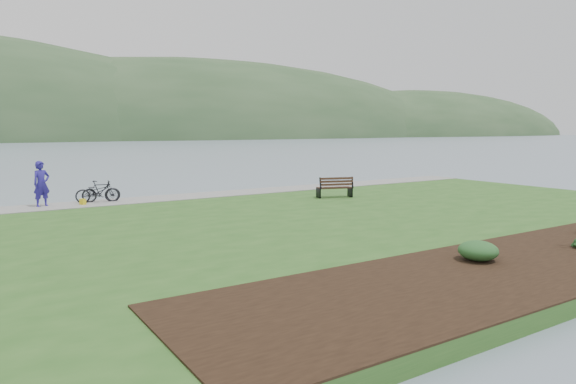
# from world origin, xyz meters

# --- Properties ---
(ground) EXTENTS (600.00, 600.00, 0.00)m
(ground) POSITION_xyz_m (0.00, 0.00, 0.00)
(ground) COLOR slate
(ground) RESTS_ON ground
(lawn) EXTENTS (34.00, 20.00, 0.40)m
(lawn) POSITION_xyz_m (0.00, -2.00, 0.20)
(lawn) COLOR #2A551E
(lawn) RESTS_ON ground
(shoreline_path) EXTENTS (34.00, 2.20, 0.03)m
(shoreline_path) POSITION_xyz_m (0.00, 6.90, 0.42)
(shoreline_path) COLOR gray
(shoreline_path) RESTS_ON lawn
(far_hillside) EXTENTS (580.00, 80.00, 38.00)m
(far_hillside) POSITION_xyz_m (20.00, 170.00, 0.00)
(far_hillside) COLOR #2E4C2B
(far_hillside) RESTS_ON ground
(park_bench) EXTENTS (1.84, 1.19, 1.06)m
(park_bench) POSITION_xyz_m (3.99, 2.64, 0.93)
(park_bench) COLOR black
(park_bench) RESTS_ON lawn
(person) EXTENTS (1.00, 0.85, 2.35)m
(person) POSITION_xyz_m (-8.58, 7.13, 1.57)
(person) COLOR navy
(person) RESTS_ON lawn
(bicycle_a) EXTENTS (0.97, 1.99, 1.00)m
(bicycle_a) POSITION_xyz_m (-6.26, 7.20, 0.90)
(bicycle_a) COLOR black
(bicycle_a) RESTS_ON lawn
(bicycle_b) EXTENTS (0.85, 1.75, 1.01)m
(bicycle_b) POSITION_xyz_m (-6.10, 7.20, 0.91)
(bicycle_b) COLOR black
(bicycle_b) RESTS_ON lawn
(pannier) EXTENTS (0.26, 0.31, 0.28)m
(pannier) POSITION_xyz_m (-7.02, 6.69, 0.54)
(pannier) COLOR yellow
(pannier) RESTS_ON lawn
(shrub_0) EXTENTS (1.00, 1.00, 0.50)m
(shrub_0) POSITION_xyz_m (-0.53, -9.07, 0.69)
(shrub_0) COLOR #1E4C21
(shrub_0) RESTS_ON garden_bed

